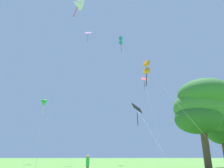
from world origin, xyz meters
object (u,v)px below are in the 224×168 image
Objects in this scene: kite_teal_box at (121,41)px; kite_green_small at (43,101)px; kite_black_large at (137,111)px; kite_purple_streamer at (87,39)px; tree_left_oak at (201,106)px; kite_orange_box at (147,68)px; tree_right_cluster at (223,123)px; person_in_blue_jacket at (88,164)px; kite_red_high at (145,84)px; kite_white_distant at (78,3)px.

kite_green_small is at bearing -177.65° from kite_teal_box.
kite_black_large is 0.38× the size of kite_purple_streamer.
tree_left_oak is (25.01, -19.74, -5.33)m from kite_green_small.
kite_orange_box is at bearing -67.99° from kite_purple_streamer.
kite_black_large is 1.25× the size of tree_right_cluster.
kite_teal_box reaches higher than tree_left_oak.
kite_purple_streamer is 2.75× the size of tree_left_oak.
kite_teal_box is 8.69m from kite_purple_streamer.
kite_green_small is at bearing 111.64° from person_in_blue_jacket.
kite_orange_box is (0.01, -7.13, 3.48)m from kite_black_large.
kite_orange_box is 1.30× the size of tree_right_cluster.
kite_red_high is 21.09m from kite_purple_streamer.
kite_purple_streamer is 17.05m from kite_green_small.
kite_red_high is (2.46, -14.17, -15.93)m from kite_teal_box.
kite_green_small is at bearing 114.61° from kite_white_distant.
kite_red_high is 1.18× the size of kite_orange_box.
kite_black_large is 0.82× the size of kite_green_small.
tree_right_cluster is 0.84× the size of tree_left_oak.
tree_left_oak is at bearing 26.55° from kite_orange_box.
kite_red_high is at bearing 28.57° from kite_white_distant.
tree_left_oak is (7.92, -20.44, -20.95)m from kite_teal_box.
kite_teal_box is 30.84m from tree_right_cluster.
kite_white_distant is 26.81m from tree_right_cluster.
kite_green_small is (-17.59, 16.31, 5.34)m from kite_black_large.
kite_green_small reaches higher than person_in_blue_jacket.
kite_green_small is (-17.09, -0.70, -15.62)m from kite_teal_box.
kite_purple_streamer reaches higher than tree_left_oak.
kite_purple_streamer is 27.86m from kite_orange_box.
kite_white_distant is 1.72× the size of kite_red_high.
kite_teal_box is 23.16m from kite_green_small.
person_in_blue_jacket is at bearing -143.64° from tree_left_oak.
kite_green_small is (-19.55, 13.47, 0.31)m from kite_red_high.
kite_white_distant is at bearing 105.71° from person_in_blue_jacket.
kite_white_distant is 15.31m from kite_orange_box.
kite_orange_box is at bearing -101.05° from kite_red_high.
kite_green_small is at bearing 145.44° from kite_red_high.
kite_white_distant is at bearing -171.90° from tree_right_cluster.
kite_orange_box is (8.52, -21.09, -16.10)m from kite_purple_streamer.
kite_green_small is at bearing 165.45° from kite_purple_streamer.
kite_red_high is at bearing 64.00° from person_in_blue_jacket.
kite_purple_streamer is 2.50× the size of kite_orange_box.
kite_red_high is 21.23m from person_in_blue_jacket.
kite_purple_streamer is 2.13× the size of kite_green_small.
kite_green_small is at bearing 126.90° from kite_orange_box.
kite_green_small reaches higher than kite_black_large.
kite_black_large is 0.38× the size of kite_teal_box.
tree_right_cluster is (20.62, 2.93, -16.89)m from kite_white_distant.
kite_red_high is at bearing 131.05° from tree_left_oak.
kite_teal_box is 21.46m from kite_red_high.
person_in_blue_jacket is at bearing -68.36° from kite_green_small.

